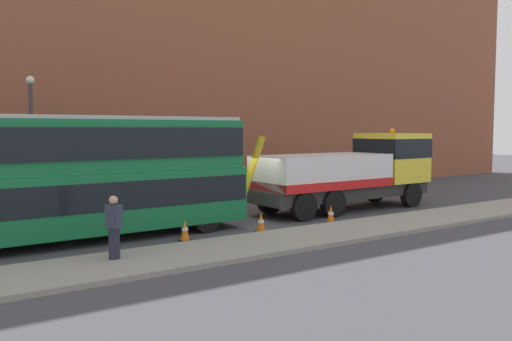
# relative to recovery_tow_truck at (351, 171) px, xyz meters

# --- Properties ---
(ground_plane) EXTENTS (120.00, 120.00, 0.00)m
(ground_plane) POSITION_rel_recovery_tow_truck_xyz_m (-5.74, 0.23, -1.76)
(ground_plane) COLOR #424247
(near_kerb) EXTENTS (60.00, 2.80, 0.15)m
(near_kerb) POSITION_rel_recovery_tow_truck_xyz_m (-5.74, -3.97, -1.68)
(near_kerb) COLOR gray
(near_kerb) RESTS_ON ground_plane
(building_facade) EXTENTS (60.00, 1.50, 16.00)m
(building_facade) POSITION_rel_recovery_tow_truck_xyz_m (-5.74, 8.63, 6.31)
(building_facade) COLOR #935138
(building_facade) RESTS_ON ground_plane
(recovery_tow_truck) EXTENTS (10.16, 2.78, 3.67)m
(recovery_tow_truck) POSITION_rel_recovery_tow_truck_xyz_m (0.00, 0.00, 0.00)
(recovery_tow_truck) COLOR #2D2D2D
(recovery_tow_truck) RESTS_ON ground_plane
(double_decker_bus) EXTENTS (11.08, 2.72, 4.06)m
(double_decker_bus) POSITION_rel_recovery_tow_truck_xyz_m (-11.99, -0.01, 0.47)
(double_decker_bus) COLOR #146B38
(double_decker_bus) RESTS_ON ground_plane
(pedestrian_onlooker) EXTENTS (0.42, 0.48, 1.71)m
(pedestrian_onlooker) POSITION_rel_recovery_tow_truck_xyz_m (-12.34, -3.51, -0.77)
(pedestrian_onlooker) COLOR #232333
(pedestrian_onlooker) RESTS_ON near_kerb
(traffic_cone_near_bus) EXTENTS (0.36, 0.36, 0.72)m
(traffic_cone_near_bus) POSITION_rel_recovery_tow_truck_xyz_m (-9.39, -1.92, -1.42)
(traffic_cone_near_bus) COLOR orange
(traffic_cone_near_bus) RESTS_ON ground_plane
(traffic_cone_midway) EXTENTS (0.36, 0.36, 0.72)m
(traffic_cone_midway) POSITION_rel_recovery_tow_truck_xyz_m (-6.53, -2.15, -1.42)
(traffic_cone_midway) COLOR orange
(traffic_cone_midway) RESTS_ON ground_plane
(traffic_cone_near_truck) EXTENTS (0.36, 0.36, 0.72)m
(traffic_cone_near_truck) POSITION_rel_recovery_tow_truck_xyz_m (-3.26, -2.19, -1.42)
(traffic_cone_near_truck) COLOR orange
(traffic_cone_near_truck) RESTS_ON ground_plane
(street_lamp) EXTENTS (0.36, 0.36, 5.83)m
(street_lamp) POSITION_rel_recovery_tow_truck_xyz_m (-12.17, 6.44, 1.71)
(street_lamp) COLOR #38383D
(street_lamp) RESTS_ON ground_plane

